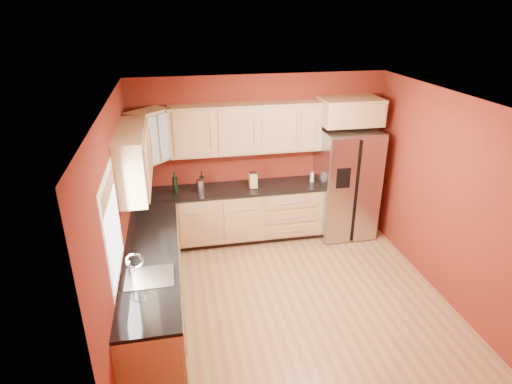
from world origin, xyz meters
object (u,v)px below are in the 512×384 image
refrigerator (346,183)px  knife_block (253,181)px  wine_bottle_a (175,183)px  soap_dispenser (312,177)px  canister_left (201,186)px

refrigerator → knife_block: 1.53m
wine_bottle_a → soap_dispenser: size_ratio=2.03×
canister_left → soap_dispenser: 1.79m
canister_left → knife_block: bearing=1.4°
refrigerator → knife_block: bearing=179.1°
wine_bottle_a → knife_block: bearing=-0.9°
canister_left → soap_dispenser: bearing=2.5°
wine_bottle_a → soap_dispenser: bearing=1.1°
canister_left → knife_block: 0.82m
knife_block → soap_dispenser: knife_block is taller
knife_block → soap_dispenser: 0.98m
refrigerator → wine_bottle_a: 2.73m
refrigerator → wine_bottle_a: (-2.72, 0.04, 0.20)m
wine_bottle_a → knife_block: 1.19m
wine_bottle_a → knife_block: wine_bottle_a is taller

